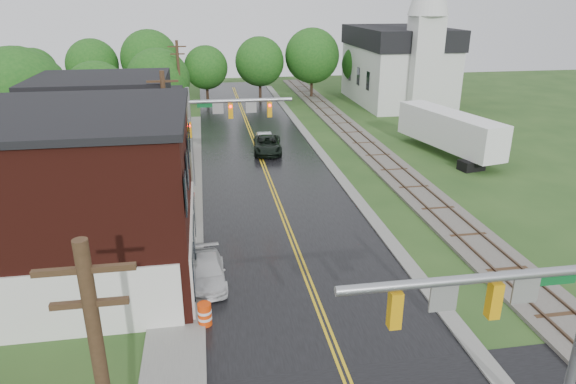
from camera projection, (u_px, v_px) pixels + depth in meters
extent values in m
cube|color=black|center=(265.00, 170.00, 40.84)|extent=(10.00, 90.00, 0.02)
cube|color=gray|center=(318.00, 150.00, 46.27)|extent=(0.80, 70.00, 0.12)
cube|color=gray|center=(185.00, 198.00, 35.29)|extent=(2.40, 50.00, 0.12)
cube|color=#40140D|center=(35.00, 204.00, 23.69)|extent=(14.00, 10.00, 8.00)
cube|color=silver|center=(193.00, 241.00, 25.65)|extent=(0.10, 9.50, 3.00)
cube|color=black|center=(18.00, 115.00, 22.21)|extent=(14.30, 10.30, 0.30)
cube|color=tan|center=(109.00, 152.00, 34.34)|extent=(8.00, 7.00, 6.40)
cube|color=#3F0F0C|center=(140.00, 133.00, 43.14)|extent=(7.00, 6.00, 4.40)
cube|color=silver|center=(396.00, 75.00, 65.66)|extent=(10.00, 16.00, 7.00)
cube|color=black|center=(399.00, 37.00, 63.98)|extent=(10.40, 16.40, 2.40)
cube|color=silver|center=(423.00, 67.00, 57.58)|extent=(3.20, 3.20, 11.00)
cube|color=#59544C|center=(367.00, 146.00, 46.93)|extent=(3.20, 80.00, 0.20)
cube|color=#4C3828|center=(360.00, 145.00, 46.77)|extent=(0.10, 80.00, 0.12)
cube|color=#4C3828|center=(375.00, 145.00, 46.99)|extent=(0.10, 80.00, 0.12)
cylinder|color=gray|center=(472.00, 279.00, 13.12)|extent=(7.20, 0.26, 0.26)
cube|color=orange|center=(494.00, 300.00, 13.48)|extent=(0.32, 0.30, 1.05)
cube|color=orange|center=(395.00, 310.00, 13.07)|extent=(0.32, 0.30, 1.05)
cube|color=gray|center=(525.00, 291.00, 13.54)|extent=(0.75, 0.06, 0.75)
cube|color=gray|center=(443.00, 298.00, 13.19)|extent=(0.75, 0.06, 0.75)
cube|color=#0C5926|center=(552.00, 280.00, 13.56)|extent=(1.40, 0.04, 0.30)
cylinder|color=gray|center=(190.00, 139.00, 35.94)|extent=(0.28, 0.28, 7.20)
cylinder|color=gray|center=(241.00, 101.00, 35.56)|extent=(7.20, 0.26, 0.26)
cube|color=orange|center=(231.00, 111.00, 35.70)|extent=(0.32, 0.30, 1.05)
cube|color=orange|center=(270.00, 110.00, 36.11)|extent=(0.32, 0.30, 1.05)
cube|color=gray|center=(218.00, 108.00, 35.49)|extent=(0.75, 0.06, 0.75)
cube|color=gray|center=(251.00, 107.00, 35.84)|extent=(0.75, 0.06, 0.75)
cube|color=#0C5926|center=(207.00, 105.00, 35.30)|extent=(1.40, 0.04, 0.30)
sphere|color=#FF0C0C|center=(231.00, 107.00, 35.41)|extent=(0.20, 0.20, 0.20)
cube|color=#382616|center=(84.00, 270.00, 9.16)|extent=(1.80, 0.12, 0.12)
cube|color=#382616|center=(90.00, 303.00, 9.41)|extent=(1.40, 0.12, 0.12)
cylinder|color=#382616|center=(168.00, 147.00, 30.83)|extent=(0.28, 0.28, 9.00)
cube|color=#382616|center=(162.00, 81.00, 29.43)|extent=(1.80, 0.12, 0.12)
cube|color=#382616|center=(164.00, 94.00, 29.68)|extent=(1.40, 0.12, 0.12)
cylinder|color=#382616|center=(180.00, 87.00, 51.10)|extent=(0.28, 0.28, 9.00)
cube|color=#382616|center=(177.00, 47.00, 49.71)|extent=(1.80, 0.12, 0.12)
cube|color=#382616|center=(177.00, 54.00, 49.96)|extent=(1.40, 0.12, 0.12)
cylinder|color=black|center=(29.00, 153.00, 39.34)|extent=(0.36, 0.36, 3.42)
sphere|color=#184C15|center=(19.00, 99.00, 37.85)|extent=(7.60, 7.60, 7.60)
sphere|color=#184C15|center=(28.00, 108.00, 37.81)|extent=(5.32, 5.32, 5.32)
cylinder|color=black|center=(102.00, 130.00, 47.45)|extent=(0.36, 0.36, 2.70)
sphere|color=#184C15|center=(97.00, 95.00, 46.27)|extent=(6.00, 6.00, 6.00)
sphere|color=#184C15|center=(104.00, 101.00, 46.18)|extent=(4.20, 4.20, 4.20)
cylinder|color=black|center=(161.00, 114.00, 53.71)|extent=(0.36, 0.36, 2.88)
sphere|color=#184C15|center=(158.00, 80.00, 52.45)|extent=(6.40, 6.40, 6.40)
sphere|color=#184C15|center=(165.00, 86.00, 52.37)|extent=(4.48, 4.48, 4.48)
imported|color=black|center=(268.00, 145.00, 45.20)|extent=(2.85, 5.33, 1.42)
imported|color=silver|center=(265.00, 140.00, 47.16)|extent=(1.31, 3.65, 1.20)
imported|color=silver|center=(208.00, 272.00, 24.65)|extent=(1.82, 4.09, 1.17)
cube|color=black|center=(471.00, 165.00, 40.77)|extent=(2.10, 1.58, 0.80)
cylinder|color=gray|center=(433.00, 141.00, 47.45)|extent=(0.16, 0.16, 0.80)
cube|color=white|center=(449.00, 129.00, 44.12)|extent=(4.98, 11.88, 2.90)
cylinder|color=#DF3C09|center=(205.00, 314.00, 21.47)|extent=(0.74, 0.74, 1.02)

